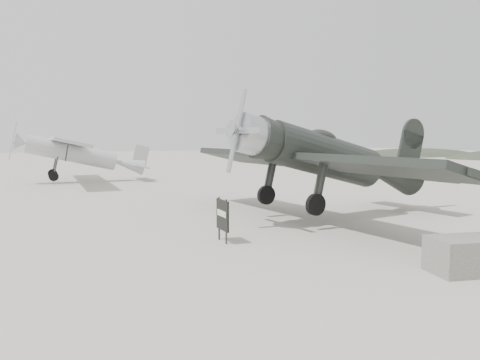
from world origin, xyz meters
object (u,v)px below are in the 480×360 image
(lowwing_monoplane, at_px, (332,159))
(highwing_monoplane, at_px, (78,150))
(equipment_block, at_px, (467,255))
(sign_board, at_px, (223,216))

(lowwing_monoplane, xyz_separation_m, highwing_monoplane, (-7.03, 18.62, -0.08))
(equipment_block, bearing_deg, sign_board, 125.19)
(equipment_block, distance_m, sign_board, 6.52)
(sign_board, bearing_deg, highwing_monoplane, 97.42)
(highwing_monoplane, bearing_deg, equipment_block, -75.90)
(highwing_monoplane, xyz_separation_m, equipment_block, (5.37, -25.89, -1.76))
(highwing_monoplane, xyz_separation_m, sign_board, (1.62, -20.57, -1.40))
(highwing_monoplane, height_order, equipment_block, highwing_monoplane)
(equipment_block, height_order, sign_board, sign_board)
(equipment_block, relative_size, sign_board, 1.26)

